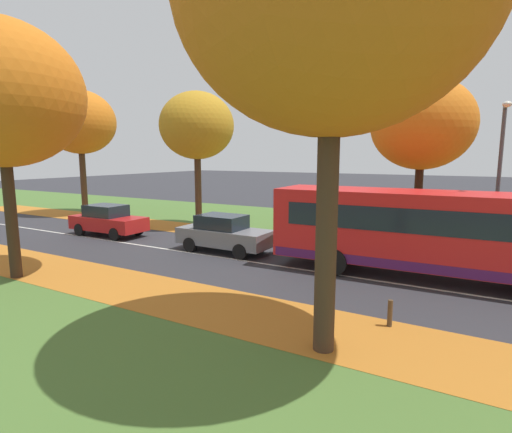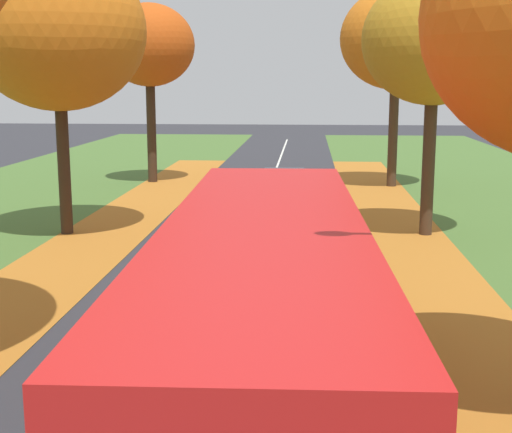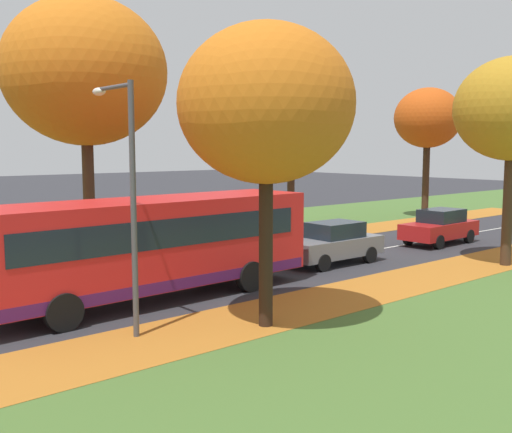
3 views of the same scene
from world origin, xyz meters
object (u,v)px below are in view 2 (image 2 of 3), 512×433
tree_right_mid (434,41)px  car_red_following (284,194)px  tree_right_far (396,39)px  bus (265,313)px  car_grey_lead (275,241)px  tree_left_mid (57,31)px  tree_left_far (149,46)px  streetlamp_right (512,184)px

tree_right_mid → car_red_following: bearing=150.6°
tree_right_mid → tree_right_far: bearing=89.4°
tree_right_mid → tree_right_far: size_ratio=0.90×
tree_right_far → bus: tree_right_far is taller
car_grey_lead → tree_right_far: bearing=73.3°
bus → tree_right_far: bearing=79.5°
tree_left_mid → bus: size_ratio=0.82×
tree_left_far → tree_right_mid: (10.99, -10.98, -0.39)m
tree_left_far → bus: 25.35m
car_red_following → tree_right_mid: bearing=-29.4°
tree_left_mid → car_red_following: 9.14m
tree_left_mid → tree_left_far: size_ratio=1.04×
streetlamp_right → car_grey_lead: streetlamp_right is taller
tree_left_mid → car_red_following: size_ratio=2.02×
tree_left_mid → tree_right_far: tree_right_far is taller
streetlamp_right → car_grey_lead: (-2.74, 10.23, -2.92)m
tree_right_far → car_grey_lead: (-4.57, -15.21, -5.68)m
tree_right_mid → bus: bearing=-107.9°
streetlamp_right → bus: size_ratio=0.57×
tree_right_far → car_red_following: 10.73m
car_red_following → tree_left_mid: bearing=-154.3°
tree_right_mid → tree_right_far: (0.11, 10.38, 0.63)m
car_grey_lead → car_red_following: (-0.03, 7.36, 0.00)m
tree_left_far → streetlamp_right: size_ratio=1.37×
tree_left_far → bus: size_ratio=0.78×
tree_left_mid → tree_left_far: 11.65m
tree_right_far → car_grey_lead: 16.87m
tree_left_mid → streetlamp_right: (9.45, -14.38, -2.42)m
tree_left_far → streetlamp_right: tree_left_far is taller
tree_right_mid → car_grey_lead: 8.29m
tree_left_mid → tree_left_far: tree_left_mid is taller
tree_left_far → tree_right_mid: bearing=-45.0°
tree_left_mid → streetlamp_right: size_ratio=1.43×
tree_right_far → bus: bearing=-100.5°
tree_right_far → tree_right_mid: bearing=-90.6°
tree_left_far → car_grey_lead: 17.95m
tree_right_far → streetlamp_right: 25.65m
tree_right_far → car_red_following: size_ratio=2.07×
car_grey_lead → tree_left_mid: bearing=148.2°
bus → streetlamp_right: bearing=-39.2°
tree_left_far → car_red_following: 11.97m
bus → car_grey_lead: (-0.25, 8.19, -0.89)m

